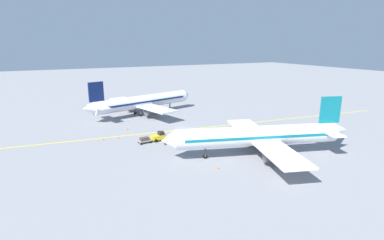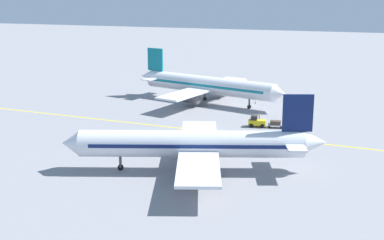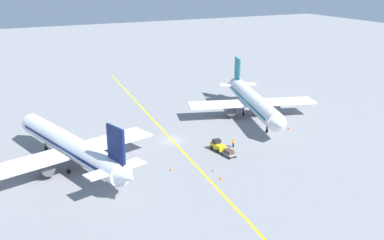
{
  "view_description": "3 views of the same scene",
  "coord_description": "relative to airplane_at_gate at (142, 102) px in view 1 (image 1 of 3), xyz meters",
  "views": [
    {
      "loc": [
        62.71,
        -28.51,
        19.99
      ],
      "look_at": [
        2.34,
        1.17,
        2.79
      ],
      "focal_mm": 28.0,
      "sensor_mm": 36.0,
      "label": 1
    },
    {
      "loc": [
        -85.03,
        -23.49,
        24.78
      ],
      "look_at": [
        -4.32,
        0.9,
        2.94
      ],
      "focal_mm": 50.0,
      "sensor_mm": 36.0,
      "label": 2
    },
    {
      "loc": [
        -31.72,
        -72.89,
        30.5
      ],
      "look_at": [
        4.29,
        0.35,
        3.37
      ],
      "focal_mm": 42.0,
      "sensor_mm": 36.0,
      "label": 3
    }
  ],
  "objects": [
    {
      "name": "traffic_cone_far_edge",
      "position": [
        19.82,
        -11.51,
        -3.43
      ],
      "size": [
        0.32,
        0.32,
        0.55
      ],
      "primitive_type": "cone",
      "color": "orange",
      "rests_on": "ground"
    },
    {
      "name": "apron_yellow_centreline",
      "position": [
        19.56,
        4.06,
        -3.71
      ],
      "size": [
        12.05,
        119.47,
        0.01
      ],
      "primitive_type": "cube",
      "rotation": [
        0.0,
        0.0,
        -0.1
      ],
      "color": "yellow",
      "rests_on": "ground"
    },
    {
      "name": "traffic_cone_mid_apron",
      "position": [
        43.31,
        -0.52,
        -3.43
      ],
      "size": [
        0.32,
        0.32,
        0.55
      ],
      "primitive_type": "cone",
      "color": "orange",
      "rests_on": "ground"
    },
    {
      "name": "airplane_adjacent_stand",
      "position": [
        41.11,
        9.48,
        0.0
      ],
      "size": [
        28.31,
        34.83,
        10.6
      ],
      "color": "white",
      "rests_on": "ground"
    },
    {
      "name": "baggage_tug_white",
      "position": [
        24.89,
        -4.02,
        -2.81
      ],
      "size": [
        1.98,
        3.12,
        2.11
      ],
      "color": "gold",
      "rests_on": "ground"
    },
    {
      "name": "airplane_at_gate",
      "position": [
        0.0,
        0.0,
        0.0
      ],
      "size": [
        28.36,
        34.95,
        10.6
      ],
      "color": "silver",
      "rests_on": "ground"
    },
    {
      "name": "baggage_cart_trailing",
      "position": [
        25.19,
        -7.3,
        -2.95
      ],
      "size": [
        1.63,
        2.72,
        1.24
      ],
      "color": "gray",
      "rests_on": "ground"
    },
    {
      "name": "traffic_cone_by_wingtip",
      "position": [
        19.39,
        -14.67,
        -3.43
      ],
      "size": [
        0.32,
        0.32,
        0.55
      ],
      "primitive_type": "cone",
      "color": "orange",
      "rests_on": "ground"
    },
    {
      "name": "ground_plane",
      "position": [
        19.56,
        4.06,
        -3.71
      ],
      "size": [
        400.0,
        400.0,
        0.0
      ],
      "primitive_type": "plane",
      "color": "gray"
    },
    {
      "name": "traffic_cone_near_nose",
      "position": [
        13.88,
        -8.19,
        -3.43
      ],
      "size": [
        0.32,
        0.32,
        0.55
      ],
      "primitive_type": "cone",
      "color": "orange",
      "rests_on": "ground"
    },
    {
      "name": "ground_crew_worker",
      "position": [
        28.12,
        -3.95,
        -2.8
      ],
      "size": [
        0.58,
        0.25,
        1.68
      ],
      "color": "#23232D",
      "rests_on": "ground"
    }
  ]
}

